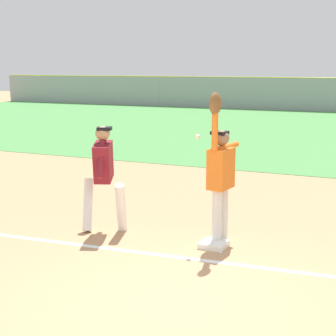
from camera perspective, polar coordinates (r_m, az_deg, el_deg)
name	(u,v)px	position (r m, az deg, el deg)	size (l,w,h in m)	color
ground_plane	(178,301)	(6.12, 1.10, -14.41)	(78.22, 78.22, 0.00)	tan
first_base	(214,244)	(7.81, 5.06, -8.35)	(0.38, 0.38, 0.08)	white
fielder	(220,171)	(7.70, 5.76, -0.30)	(0.32, 0.90, 2.28)	silver
runner	(104,171)	(8.30, -7.09, -0.37)	(0.88, 0.81, 1.72)	white
baseball	(198,137)	(7.63, 3.29, 3.47)	(0.07, 0.07, 0.07)	white
parked_car_blue	(228,95)	(36.10, 6.63, 7.94)	(4.49, 2.28, 1.25)	#23389E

